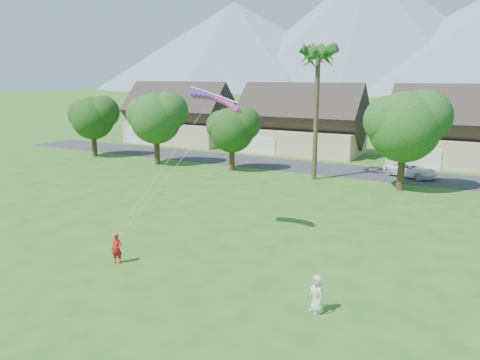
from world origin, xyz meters
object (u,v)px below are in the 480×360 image
Objects in this scene: watcher at (317,294)px; parafoil_kite at (216,98)px; parked_car at (410,170)px; kite_flyer at (117,249)px.

parafoil_kite reaches higher than watcher.
parked_car is at bearing 132.30° from watcher.
watcher is 12.99m from parafoil_kite.
parafoil_kite is (-8.54, 6.12, 7.64)m from watcher.
kite_flyer is at bearing -122.26° from parafoil_kite.
kite_flyer is at bearing -178.31° from parked_car.
parked_car is at bearing 62.13° from parafoil_kite.
watcher is at bearing -157.86° from parked_car.
parafoil_kite is (2.49, 6.13, 7.67)m from kite_flyer.
watcher is 29.90m from parked_car.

